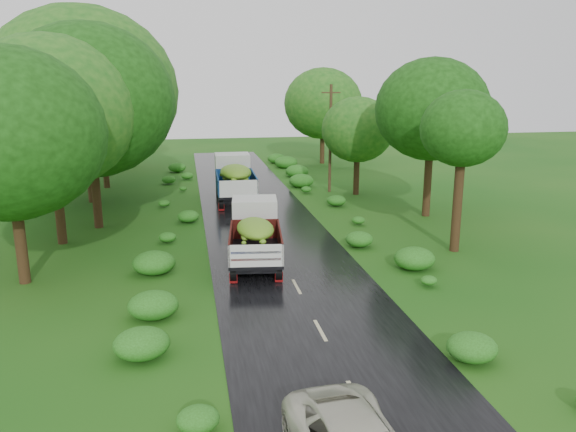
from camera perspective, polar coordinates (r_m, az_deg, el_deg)
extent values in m
plane|color=#154F11|center=(18.74, 3.30, -11.57)|extent=(120.00, 120.00, 0.00)
cube|color=black|center=(23.24, 0.39, -6.33)|extent=(6.50, 80.00, 0.02)
cube|color=#BFB78C|center=(15.35, 6.97, -17.78)|extent=(0.12, 1.60, 0.00)
cube|color=#BFB78C|center=(18.73, 3.30, -11.51)|extent=(0.12, 1.60, 0.00)
cube|color=#BFB78C|center=(22.32, 0.88, -7.17)|extent=(0.12, 1.60, 0.00)
cube|color=#BFB78C|center=(26.03, -0.84, -4.05)|extent=(0.12, 1.60, 0.00)
cube|color=#BFB78C|center=(29.82, -2.11, -1.70)|extent=(0.12, 1.60, 0.00)
cube|color=#BFB78C|center=(33.65, -3.09, 0.11)|extent=(0.12, 1.60, 0.00)
cube|color=#BFB78C|center=(37.52, -3.87, 1.55)|extent=(0.12, 1.60, 0.00)
cube|color=#BFB78C|center=(41.41, -4.51, 2.72)|extent=(0.12, 1.60, 0.00)
cube|color=#BFB78C|center=(45.32, -5.03, 3.69)|extent=(0.12, 1.60, 0.00)
cube|color=#BFB78C|center=(49.25, -5.48, 4.50)|extent=(0.12, 1.60, 0.00)
cube|color=#BFB78C|center=(53.19, -5.86, 5.19)|extent=(0.12, 1.60, 0.00)
cube|color=#BFB78C|center=(57.13, -6.18, 5.79)|extent=(0.12, 1.60, 0.00)
cube|color=black|center=(24.83, -3.32, -3.54)|extent=(2.21, 5.43, 0.26)
cylinder|color=black|center=(26.72, -5.32, -2.62)|extent=(0.37, 0.96, 0.94)
cylinder|color=black|center=(26.73, -1.41, -2.56)|extent=(0.37, 0.96, 0.94)
cylinder|color=black|center=(23.75, -5.49, -4.77)|extent=(0.37, 0.96, 0.94)
cylinder|color=black|center=(23.76, -1.09, -4.70)|extent=(0.37, 0.96, 0.94)
cylinder|color=black|center=(22.84, -5.56, -5.54)|extent=(0.37, 0.96, 0.94)
cylinder|color=black|center=(22.85, -0.97, -5.47)|extent=(0.37, 0.96, 0.94)
cube|color=maroon|center=(22.61, -5.57, -6.31)|extent=(0.32, 0.07, 0.42)
cube|color=maroon|center=(22.62, -0.93, -6.23)|extent=(0.32, 0.07, 0.42)
cube|color=silver|center=(26.59, -3.40, -0.07)|extent=(2.26, 2.01, 1.78)
cube|color=black|center=(23.83, -3.31, -3.78)|extent=(2.60, 4.25, 0.15)
cube|color=#4F140E|center=(23.70, -5.85, -2.62)|extent=(0.53, 4.02, 0.89)
cube|color=#4F140E|center=(23.71, -0.80, -2.54)|extent=(0.53, 4.02, 0.89)
cube|color=#4F140E|center=(25.58, -3.37, -1.32)|extent=(2.15, 0.32, 0.89)
cube|color=silver|center=(21.79, -3.27, -4.06)|extent=(2.15, 0.32, 0.89)
ellipsoid|color=#478017|center=(23.53, -3.34, -1.27)|extent=(2.19, 3.57, 0.94)
cube|color=black|center=(37.41, -5.41, 2.53)|extent=(1.97, 6.04, 0.30)
cylinder|color=black|center=(39.53, -7.11, 2.87)|extent=(0.32, 1.07, 1.06)
cylinder|color=black|center=(39.65, -4.12, 2.97)|extent=(0.32, 1.07, 1.06)
cylinder|color=black|center=(36.06, -6.90, 1.80)|extent=(0.32, 1.07, 1.06)
cylinder|color=black|center=(36.19, -3.63, 1.92)|extent=(0.32, 1.07, 1.06)
cylinder|color=black|center=(34.99, -6.82, 1.43)|extent=(0.32, 1.07, 1.06)
cylinder|color=black|center=(35.13, -3.45, 1.55)|extent=(0.32, 1.07, 1.06)
cube|color=maroon|center=(34.69, -6.78, 0.92)|extent=(0.36, 0.05, 0.48)
cube|color=maroon|center=(34.83, -3.39, 1.05)|extent=(0.36, 0.05, 0.48)
cube|color=silver|center=(39.55, -5.68, 4.85)|extent=(2.40, 2.07, 2.02)
cube|color=black|center=(36.27, -5.30, 2.55)|extent=(2.55, 4.63, 0.17)
cube|color=navy|center=(36.10, -7.19, 3.40)|extent=(0.19, 4.58, 1.01)
cube|color=navy|center=(36.25, -3.45, 3.53)|extent=(0.19, 4.58, 1.01)
cube|color=navy|center=(38.36, -5.55, 4.07)|extent=(2.45, 0.14, 1.01)
cube|color=silver|center=(33.95, -5.06, 2.78)|extent=(2.45, 0.14, 1.01)
ellipsoid|color=#478017|center=(36.04, -5.34, 4.46)|extent=(2.14, 3.89, 1.06)
cylinder|color=#382616|center=(40.09, 4.32, 7.79)|extent=(0.23, 0.23, 7.57)
cube|color=#382616|center=(39.87, 4.40, 12.39)|extent=(1.33, 0.23, 0.09)
cylinder|color=black|center=(24.25, -25.94, 1.44)|extent=(0.44, 0.44, 6.80)
ellipsoid|color=#123B0B|center=(23.88, -26.60, 7.50)|extent=(3.84, 3.84, 3.45)
cylinder|color=black|center=(29.40, -22.55, 4.29)|extent=(0.46, 0.46, 7.34)
ellipsoid|color=#123B0B|center=(29.11, -23.06, 9.69)|extent=(4.02, 4.02, 3.62)
cylinder|color=black|center=(31.92, -19.18, 5.68)|extent=(0.47, 0.47, 7.80)
ellipsoid|color=#123B0B|center=(31.67, -19.62, 10.99)|extent=(4.23, 4.23, 3.81)
cylinder|color=black|center=(38.79, -19.71, 7.21)|extent=(0.47, 0.47, 8.10)
ellipsoid|color=#123B0B|center=(38.59, -20.09, 11.75)|extent=(4.88, 4.88, 4.39)
cylinder|color=black|center=(43.72, -18.22, 6.94)|extent=(0.44, 0.44, 6.49)
ellipsoid|color=#123B0B|center=(43.52, -18.47, 10.15)|extent=(3.12, 3.12, 2.80)
cylinder|color=black|center=(47.22, -19.54, 8.62)|extent=(0.49, 0.49, 8.65)
ellipsoid|color=#123B0B|center=(47.07, -19.87, 12.60)|extent=(4.31, 4.31, 3.88)
cylinder|color=black|center=(53.35, -15.72, 8.85)|extent=(0.46, 0.46, 7.57)
ellipsoid|color=#123B0B|center=(53.20, -15.93, 11.93)|extent=(3.48, 3.48, 3.13)
cylinder|color=black|center=(27.20, 16.98, 3.25)|extent=(0.44, 0.44, 6.59)
ellipsoid|color=#165916|center=(26.87, 17.36, 8.50)|extent=(2.79, 2.79, 2.51)
cylinder|color=black|center=(33.87, 14.15, 5.89)|extent=(0.45, 0.45, 7.12)
ellipsoid|color=#165916|center=(33.61, 14.42, 10.46)|extent=(3.61, 3.61, 3.25)
cylinder|color=black|center=(39.48, 7.01, 5.88)|extent=(0.40, 0.40, 5.17)
ellipsoid|color=#165916|center=(39.25, 7.10, 8.72)|extent=(3.16, 3.16, 2.84)
cylinder|color=black|center=(53.73, 3.52, 8.75)|extent=(0.43, 0.43, 6.41)
ellipsoid|color=#165916|center=(53.56, 3.56, 11.34)|extent=(3.83, 3.83, 3.45)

